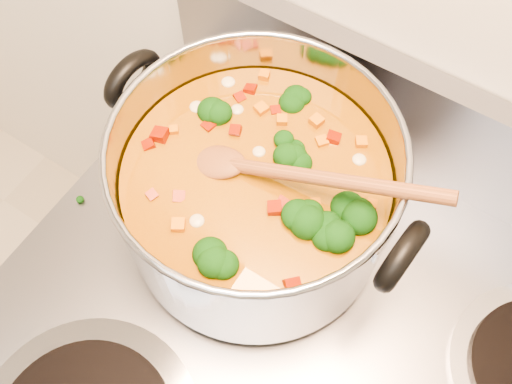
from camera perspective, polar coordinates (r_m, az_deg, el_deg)
stockpot at (r=0.62m, az=-0.01°, el=0.15°), size 0.36×0.30×0.18m
wooden_spoon at (r=0.57m, az=1.41°, el=2.17°), size 0.27×0.09×0.10m
cooktop_crumbs at (r=0.75m, az=-0.51°, el=4.03°), size 0.34×0.21×0.01m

